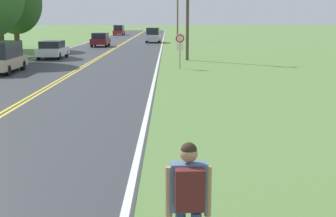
{
  "coord_description": "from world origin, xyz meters",
  "views": [
    {
      "loc": [
        5.8,
        -2.96,
        3.33
      ],
      "look_at": [
        5.8,
        6.97,
        1.39
      ],
      "focal_mm": 50.0,
      "sensor_mm": 36.0,
      "label": 1
    }
  ],
  "objects_px": {
    "hitchhiker_person": "(188,195)",
    "car_maroon_hatchback_mid_far": "(100,39)",
    "car_champagne_van_approaching": "(2,57)",
    "tree_right_cluster": "(14,3)",
    "car_red_van_distant": "(119,30)",
    "car_white_sedan_mid_near": "(52,49)",
    "traffic_sign": "(180,43)",
    "car_silver_suv_receding": "(153,35)"
  },
  "relations": [
    {
      "from": "car_champagne_van_approaching",
      "to": "car_silver_suv_receding",
      "type": "xyz_separation_m",
      "value": [
        8.08,
        34.6,
        0.05
      ]
    },
    {
      "from": "tree_right_cluster",
      "to": "car_champagne_van_approaching",
      "type": "relative_size",
      "value": 1.47
    },
    {
      "from": "car_champagne_van_approaching",
      "to": "car_maroon_hatchback_mid_far",
      "type": "relative_size",
      "value": 1.38
    },
    {
      "from": "traffic_sign",
      "to": "car_red_van_distant",
      "type": "height_order",
      "value": "traffic_sign"
    },
    {
      "from": "hitchhiker_person",
      "to": "car_maroon_hatchback_mid_far",
      "type": "relative_size",
      "value": 0.51
    },
    {
      "from": "car_champagne_van_approaching",
      "to": "car_red_van_distant",
      "type": "xyz_separation_m",
      "value": [
        0.77,
        61.32,
        -0.0
      ]
    },
    {
      "from": "car_champagne_van_approaching",
      "to": "car_red_van_distant",
      "type": "distance_m",
      "value": 61.32
    },
    {
      "from": "hitchhiker_person",
      "to": "car_silver_suv_receding",
      "type": "distance_m",
      "value": 57.33
    },
    {
      "from": "hitchhiker_person",
      "to": "tree_right_cluster",
      "type": "relative_size",
      "value": 0.25
    },
    {
      "from": "car_silver_suv_receding",
      "to": "traffic_sign",
      "type": "bearing_deg",
      "value": 6.82
    },
    {
      "from": "car_champagne_van_approaching",
      "to": "car_red_van_distant",
      "type": "bearing_deg",
      "value": -1.55
    },
    {
      "from": "car_champagne_van_approaching",
      "to": "car_maroon_hatchback_mid_far",
      "type": "bearing_deg",
      "value": -6.02
    },
    {
      "from": "hitchhiker_person",
      "to": "car_silver_suv_receding",
      "type": "relative_size",
      "value": 0.41
    },
    {
      "from": "car_champagne_van_approaching",
      "to": "car_silver_suv_receding",
      "type": "distance_m",
      "value": 35.53
    },
    {
      "from": "car_red_van_distant",
      "to": "car_silver_suv_receding",
      "type": "bearing_deg",
      "value": -163.2
    },
    {
      "from": "car_maroon_hatchback_mid_far",
      "to": "traffic_sign",
      "type": "bearing_deg",
      "value": -158.48
    },
    {
      "from": "car_silver_suv_receding",
      "to": "tree_right_cluster",
      "type": "bearing_deg",
      "value": -24.34
    },
    {
      "from": "car_silver_suv_receding",
      "to": "hitchhiker_person",
      "type": "bearing_deg",
      "value": 4.18
    },
    {
      "from": "car_white_sedan_mid_near",
      "to": "car_silver_suv_receding",
      "type": "xyz_separation_m",
      "value": [
        7.47,
        24.51,
        0.28
      ]
    },
    {
      "from": "car_white_sedan_mid_near",
      "to": "car_red_van_distant",
      "type": "distance_m",
      "value": 51.22
    },
    {
      "from": "car_white_sedan_mid_near",
      "to": "car_maroon_hatchback_mid_far",
      "type": "bearing_deg",
      "value": -5.43
    },
    {
      "from": "hitchhiker_person",
      "to": "traffic_sign",
      "type": "distance_m",
      "value": 25.01
    },
    {
      "from": "car_champagne_van_approaching",
      "to": "car_white_sedan_mid_near",
      "type": "distance_m",
      "value": 10.12
    },
    {
      "from": "hitchhiker_person",
      "to": "car_champagne_van_approaching",
      "type": "bearing_deg",
      "value": 21.89
    },
    {
      "from": "hitchhiker_person",
      "to": "car_red_van_distant",
      "type": "relative_size",
      "value": 0.41
    },
    {
      "from": "tree_right_cluster",
      "to": "car_red_van_distant",
      "type": "height_order",
      "value": "tree_right_cluster"
    },
    {
      "from": "car_maroon_hatchback_mid_far",
      "to": "car_red_van_distant",
      "type": "relative_size",
      "value": 0.81
    },
    {
      "from": "car_white_sedan_mid_near",
      "to": "car_maroon_hatchback_mid_far",
      "type": "xyz_separation_m",
      "value": [
        1.71,
        15.49,
        0.1
      ]
    },
    {
      "from": "hitchhiker_person",
      "to": "traffic_sign",
      "type": "bearing_deg",
      "value": -3.76
    },
    {
      "from": "hitchhiker_person",
      "to": "car_white_sedan_mid_near",
      "type": "height_order",
      "value": "hitchhiker_person"
    },
    {
      "from": "tree_right_cluster",
      "to": "car_white_sedan_mid_near",
      "type": "xyz_separation_m",
      "value": [
        3.56,
        -2.15,
        -3.75
      ]
    },
    {
      "from": "traffic_sign",
      "to": "car_champagne_van_approaching",
      "type": "bearing_deg",
      "value": -167.95
    },
    {
      "from": "car_champagne_van_approaching",
      "to": "car_maroon_hatchback_mid_far",
      "type": "distance_m",
      "value": 25.7
    },
    {
      "from": "traffic_sign",
      "to": "tree_right_cluster",
      "type": "relative_size",
      "value": 0.32
    },
    {
      "from": "traffic_sign",
      "to": "car_red_van_distant",
      "type": "xyz_separation_m",
      "value": [
        -10.07,
        59.01,
        -0.74
      ]
    },
    {
      "from": "hitchhiker_person",
      "to": "tree_right_cluster",
      "type": "bearing_deg",
      "value": 18.23
    },
    {
      "from": "car_champagne_van_approaching",
      "to": "car_white_sedan_mid_near",
      "type": "height_order",
      "value": "car_champagne_van_approaching"
    },
    {
      "from": "tree_right_cluster",
      "to": "car_silver_suv_receding",
      "type": "height_order",
      "value": "tree_right_cluster"
    },
    {
      "from": "hitchhiker_person",
      "to": "car_red_van_distant",
      "type": "height_order",
      "value": "car_red_van_distant"
    },
    {
      "from": "hitchhiker_person",
      "to": "tree_right_cluster",
      "type": "distance_m",
      "value": 37.53
    },
    {
      "from": "tree_right_cluster",
      "to": "car_red_van_distant",
      "type": "bearing_deg",
      "value": 85.66
    },
    {
      "from": "hitchhiker_person",
      "to": "car_champagne_van_approaching",
      "type": "distance_m",
      "value": 24.92
    }
  ]
}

